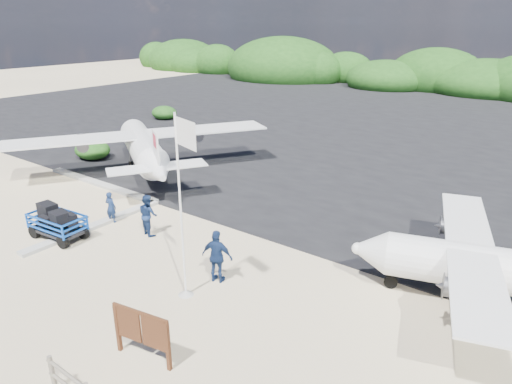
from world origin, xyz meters
TOP-DOWN VIEW (x-y plane):
  - ground at (0.00, 0.00)m, footprint 160.00×160.00m
  - asphalt_apron at (0.00, 30.00)m, footprint 90.00×50.00m
  - lagoon at (-9.00, 1.50)m, footprint 9.00×7.00m
  - vegetation_band at (0.00, 55.00)m, footprint 124.00×8.00m
  - baggage_cart at (-4.76, -0.13)m, footprint 2.74×1.73m
  - flagpole at (2.66, 0.00)m, footprint 1.34×0.87m
  - signboard at (3.99, -2.95)m, footprint 1.95×0.51m
  - crew_a at (-4.34, 2.27)m, footprint 0.61×0.47m
  - crew_b at (-1.98, 2.45)m, footprint 1.03×0.88m
  - crew_c at (2.96, 1.31)m, footprint 1.24×0.77m
  - aircraft_small at (-12.53, 37.15)m, footprint 10.19×10.19m

SIDE VIEW (x-z plane):
  - ground at x=0.00m, z-range 0.00..0.00m
  - asphalt_apron at x=0.00m, z-range -0.02..0.02m
  - lagoon at x=-9.00m, z-range -0.20..0.20m
  - vegetation_band at x=0.00m, z-range -2.20..2.20m
  - baggage_cart at x=-4.76m, z-range -0.65..0.65m
  - flagpole at x=2.66m, z-range -3.11..3.11m
  - signboard at x=3.99m, z-range -0.80..0.80m
  - aircraft_small at x=-12.53m, z-range -1.47..1.47m
  - crew_a at x=-4.34m, z-range 0.00..1.47m
  - crew_b at x=-1.98m, z-range 0.00..1.82m
  - crew_c at x=2.96m, z-range 0.00..1.97m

